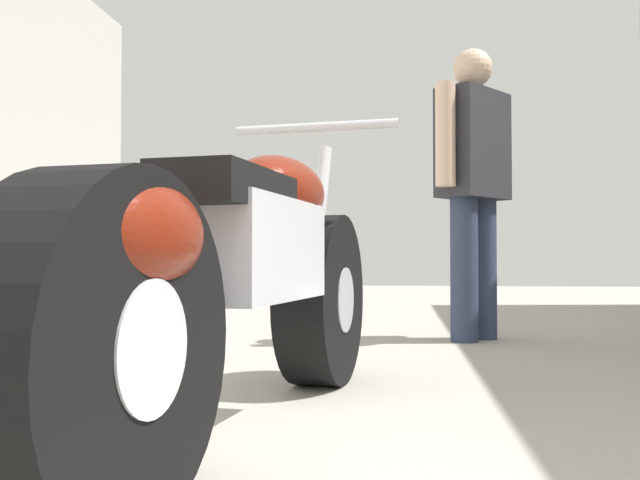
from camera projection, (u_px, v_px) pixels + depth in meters
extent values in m
plane|color=#A8A399|center=(337.00, 352.00, 3.52)|extent=(17.16, 17.16, 0.00)
cylinder|color=black|center=(321.00, 300.00, 2.61)|extent=(0.28, 0.66, 0.64)
cylinder|color=silver|center=(321.00, 300.00, 2.61)|extent=(0.23, 0.27, 0.24)
cylinder|color=black|center=(105.00, 347.00, 1.21)|extent=(0.28, 0.66, 0.64)
cylinder|color=silver|center=(105.00, 347.00, 1.21)|extent=(0.23, 0.27, 0.24)
cube|color=silver|center=(253.00, 250.00, 1.92)|extent=(0.33, 0.67, 0.28)
ellipsoid|color=maroon|center=(279.00, 192.00, 2.13)|extent=(0.34, 0.55, 0.22)
cube|color=black|center=(228.00, 190.00, 1.75)|extent=(0.29, 0.51, 0.10)
ellipsoid|color=maroon|center=(121.00, 234.00, 1.27)|extent=(0.32, 0.47, 0.24)
cylinder|color=silver|center=(319.00, 220.00, 2.58)|extent=(0.09, 0.26, 0.58)
cylinder|color=silver|center=(316.00, 127.00, 2.55)|extent=(0.62, 0.13, 0.04)
cylinder|color=silver|center=(153.00, 363.00, 1.66)|extent=(0.17, 0.56, 0.09)
cylinder|color=#2D3851|center=(464.00, 270.00, 3.94)|extent=(0.22, 0.22, 0.82)
cylinder|color=#2D3851|center=(483.00, 269.00, 4.09)|extent=(0.22, 0.22, 0.82)
cube|color=#2D2D33|center=(473.00, 145.00, 4.03)|extent=(0.47, 0.51, 0.63)
cylinder|color=beige|center=(445.00, 134.00, 3.83)|extent=(0.16, 0.16, 0.58)
cylinder|color=beige|center=(498.00, 146.00, 4.24)|extent=(0.16, 0.16, 0.58)
sphere|color=beige|center=(473.00, 68.00, 4.05)|extent=(0.23, 0.23, 0.23)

